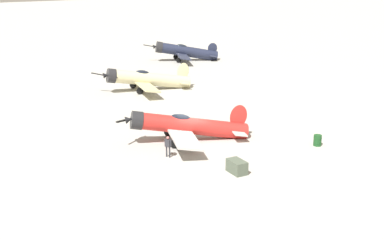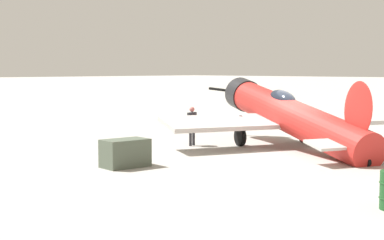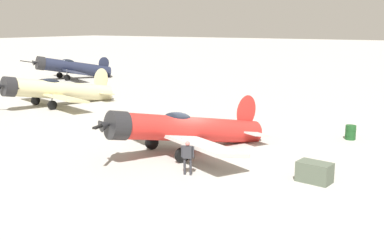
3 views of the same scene
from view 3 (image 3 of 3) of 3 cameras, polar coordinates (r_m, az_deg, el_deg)
ground_plane at (r=26.61m, az=0.00°, el=-3.80°), size 400.00×400.00×0.00m
airplane_foreground at (r=26.01m, az=-0.93°, el=-1.14°), size 10.91×10.25×3.19m
airplane_mid_apron at (r=42.80m, az=-16.30°, el=3.52°), size 11.31×10.89×3.34m
airplane_far_line at (r=63.46m, az=-14.52°, el=6.23°), size 10.83×10.67×3.36m
ground_crew_mechanic at (r=22.19m, az=-0.54°, el=-4.27°), size 0.35×0.62×1.66m
equipment_crate at (r=22.09m, az=14.78°, el=-6.20°), size 1.09×1.62×0.94m
fuel_drum at (r=30.75m, az=18.86°, el=-1.45°), size 0.68×0.68×0.90m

